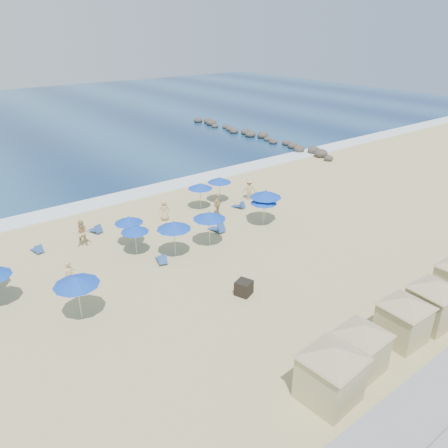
# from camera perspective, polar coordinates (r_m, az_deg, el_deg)

# --- Properties ---
(ground) EXTENTS (160.00, 160.00, 0.00)m
(ground) POSITION_cam_1_polar(r_m,az_deg,el_deg) (26.28, 0.50, -6.44)
(ground) COLOR tan
(ground) RESTS_ON ground
(ocean) EXTENTS (160.00, 80.00, 0.06)m
(ocean) POSITION_cam_1_polar(r_m,az_deg,el_deg) (75.25, -26.91, 11.64)
(ocean) COLOR navy
(ocean) RESTS_ON ground
(surf_line) EXTENTS (160.00, 2.50, 0.08)m
(surf_line) POSITION_cam_1_polar(r_m,az_deg,el_deg) (38.46, -13.92, 3.26)
(surf_line) COLOR white
(surf_line) RESTS_ON ground
(rock_jetty) EXTENTS (2.56, 26.66, 0.96)m
(rock_jetty) POSITION_cam_1_polar(r_m,az_deg,el_deg) (58.55, 4.04, 11.49)
(rock_jetty) COLOR #2F2A27
(rock_jetty) RESTS_ON ground
(trash_bin) EXTENTS (1.06, 1.06, 0.82)m
(trash_bin) POSITION_cam_1_polar(r_m,az_deg,el_deg) (24.20, 2.60, -8.33)
(trash_bin) COLOR black
(trash_bin) RESTS_ON ground
(cabana_0) EXTENTS (4.42, 4.42, 2.78)m
(cabana_0) POSITION_cam_1_polar(r_m,az_deg,el_deg) (18.08, 13.83, -17.66)
(cabana_0) COLOR tan
(cabana_0) RESTS_ON ground
(cabana_1) EXTENTS (4.04, 4.04, 2.53)m
(cabana_1) POSITION_cam_1_polar(r_m,az_deg,el_deg) (19.78, 17.48, -14.45)
(cabana_1) COLOR tan
(cabana_1) RESTS_ON ground
(cabana_2) EXTENTS (4.15, 4.15, 2.60)m
(cabana_2) POSITION_cam_1_polar(r_m,az_deg,el_deg) (22.03, 22.51, -10.74)
(cabana_2) COLOR tan
(cabana_2) RESTS_ON ground
(cabana_3) EXTENTS (4.29, 4.29, 2.70)m
(cabana_3) POSITION_cam_1_polar(r_m,az_deg,el_deg) (23.73, 25.76, -8.55)
(cabana_3) COLOR tan
(cabana_3) RESTS_ON ground
(umbrella_2) EXTENTS (2.27, 2.27, 2.58)m
(umbrella_2) POSITION_cam_1_polar(r_m,az_deg,el_deg) (22.52, -18.77, -7.00)
(umbrella_2) COLOR #A5A8AD
(umbrella_2) RESTS_ON ground
(umbrella_3) EXTENTS (1.91, 1.91, 2.17)m
(umbrella_3) POSITION_cam_1_polar(r_m,az_deg,el_deg) (29.29, -12.36, 0.51)
(umbrella_3) COLOR #A5A8AD
(umbrella_3) RESTS_ON ground
(umbrella_4) EXTENTS (1.81, 1.81, 2.06)m
(umbrella_4) POSITION_cam_1_polar(r_m,az_deg,el_deg) (28.14, -11.60, -0.66)
(umbrella_4) COLOR #A5A8AD
(umbrella_4) RESTS_ON ground
(umbrella_5) EXTENTS (2.19, 2.19, 2.49)m
(umbrella_5) POSITION_cam_1_polar(r_m,az_deg,el_deg) (27.36, -6.58, -0.19)
(umbrella_5) COLOR #A5A8AD
(umbrella_5) RESTS_ON ground
(umbrella_6) EXTENTS (1.98, 1.98, 2.25)m
(umbrella_6) POSITION_cam_1_polar(r_m,az_deg,el_deg) (34.64, -3.13, 4.99)
(umbrella_6) COLOR #A5A8AD
(umbrella_6) RESTS_ON ground
(umbrella_7) EXTENTS (2.20, 2.20, 2.50)m
(umbrella_7) POSITION_cam_1_polar(r_m,az_deg,el_deg) (28.59, -1.94, 1.11)
(umbrella_7) COLOR #A5A8AD
(umbrella_7) RESTS_ON ground
(umbrella_8) EXTENTS (1.98, 1.98, 2.25)m
(umbrella_8) POSITION_cam_1_polar(r_m,az_deg,el_deg) (36.01, -0.61, 5.79)
(umbrella_8) COLOR #A5A8AD
(umbrella_8) RESTS_ON ground
(umbrella_9) EXTENTS (2.35, 2.35, 2.67)m
(umbrella_9) POSITION_cam_1_polar(r_m,az_deg,el_deg) (32.03, 5.47, 3.93)
(umbrella_9) COLOR #A5A8AD
(umbrella_9) RESTS_ON ground
(umbrella_10) EXTENTS (1.97, 1.97, 2.24)m
(umbrella_10) POSITION_cam_1_polar(r_m,az_deg,el_deg) (31.77, 5.21, 3.05)
(umbrella_10) COLOR #A5A8AD
(umbrella_10) RESTS_ON ground
(beach_chair_1) EXTENTS (0.64, 1.17, 0.61)m
(beach_chair_1) POSITION_cam_1_polar(r_m,az_deg,el_deg) (30.97, -23.19, -3.07)
(beach_chair_1) COLOR #26488E
(beach_chair_1) RESTS_ON ground
(beach_chair_2) EXTENTS (0.89, 1.32, 0.67)m
(beach_chair_2) POSITION_cam_1_polar(r_m,az_deg,el_deg) (32.45, -16.41, -0.71)
(beach_chair_2) COLOR #26488E
(beach_chair_2) RESTS_ON ground
(beach_chair_3) EXTENTS (0.88, 1.33, 0.67)m
(beach_chair_3) POSITION_cam_1_polar(r_m,az_deg,el_deg) (27.53, -8.15, -4.61)
(beach_chair_3) COLOR #26488E
(beach_chair_3) RESTS_ON ground
(beach_chair_4) EXTENTS (0.76, 1.42, 0.75)m
(beach_chair_4) POSITION_cam_1_polar(r_m,az_deg,el_deg) (31.26, -0.80, -0.58)
(beach_chair_4) COLOR #26488E
(beach_chair_4) RESTS_ON ground
(beach_chair_5) EXTENTS (0.82, 1.22, 0.62)m
(beach_chair_5) POSITION_cam_1_polar(r_m,az_deg,el_deg) (35.39, 2.04, 2.42)
(beach_chair_5) COLOR #26488E
(beach_chair_5) RESTS_ON ground
(beachgoer_0) EXTENTS (0.64, 0.43, 1.72)m
(beachgoer_0) POSITION_cam_1_polar(r_m,az_deg,el_deg) (25.83, -19.46, -6.39)
(beachgoer_0) COLOR tan
(beachgoer_0) RESTS_ON ground
(beachgoer_1) EXTENTS (1.13, 1.03, 1.87)m
(beachgoer_1) POSITION_cam_1_polar(r_m,az_deg,el_deg) (30.46, -17.97, -1.16)
(beachgoer_1) COLOR tan
(beachgoer_1) RESTS_ON ground
(beachgoer_2) EXTENTS (1.07, 0.73, 1.68)m
(beachgoer_2) POSITION_cam_1_polar(r_m,az_deg,el_deg) (33.90, -0.84, 2.56)
(beachgoer_2) COLOR tan
(beachgoer_2) RESTS_ON ground
(beachgoer_3) EXTENTS (1.37, 1.19, 1.84)m
(beachgoer_3) POSITION_cam_1_polar(r_m,az_deg,el_deg) (36.97, 3.31, 4.56)
(beachgoer_3) COLOR tan
(beachgoer_3) RESTS_ON ground
(beachgoer_4) EXTENTS (0.93, 0.76, 1.63)m
(beachgoer_4) POSITION_cam_1_polar(r_m,az_deg,el_deg) (33.27, -7.79, 1.84)
(beachgoer_4) COLOR tan
(beachgoer_4) RESTS_ON ground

